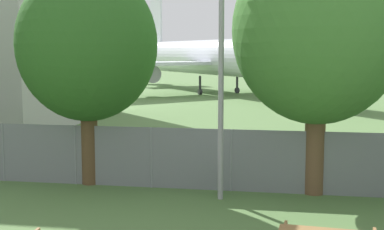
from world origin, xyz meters
name	(u,v)px	position (x,y,z in m)	size (l,w,h in m)	color
perimeter_fence	(231,160)	(0.00, 10.92, 0.97)	(56.07, 0.07, 1.94)	gray
airplane	(226,58)	(-4.26, 48.11, 3.67)	(33.48, 39.24, 11.05)	silver
tree_near_hangar	(318,31)	(2.53, 11.05, 4.93)	(5.09, 5.09, 7.76)	brown
tree_left_of_cabin	(87,45)	(-4.65, 11.05, 4.53)	(4.49, 4.49, 7.03)	brown
light_mast	(221,59)	(-0.22, 9.97, 4.12)	(0.44, 0.44, 6.60)	#99999E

